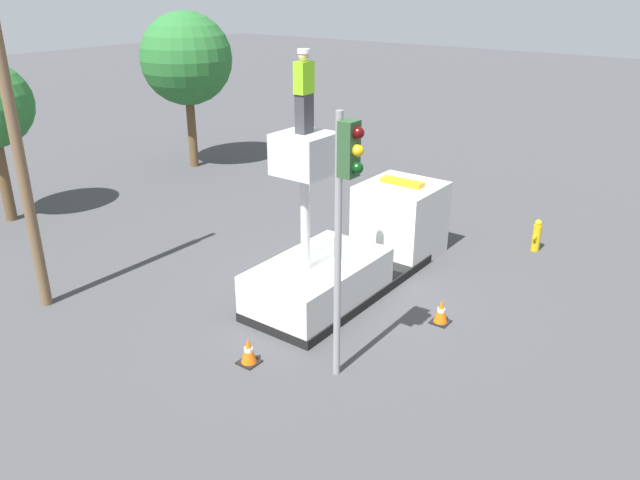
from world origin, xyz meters
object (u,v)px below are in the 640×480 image
traffic_cone_rear (249,351)px  utility_pole (15,135)px  traffic_light_pole (345,199)px  fire_hydrant (537,235)px  tree_right_bg (186,59)px  bucket_truck (359,248)px  worker (304,92)px  traffic_cone_curbside (441,312)px

traffic_cone_rear → utility_pole: bearing=100.7°
traffic_light_pole → utility_pole: 7.87m
fire_hydrant → tree_right_bg: 15.47m
bucket_truck → fire_hydrant: (4.79, -3.15, -0.44)m
fire_hydrant → tree_right_bg: size_ratio=0.15×
traffic_cone_rear → fire_hydrant: bearing=-16.5°
fire_hydrant → traffic_cone_rear: bearing=163.5°
worker → traffic_cone_rear: (-2.41, -0.35, -5.00)m
worker → fire_hydrant: 9.10m
traffic_light_pole → traffic_cone_rear: bearing=113.8°
traffic_cone_rear → bucket_truck: bearing=4.2°
bucket_truck → tree_right_bg: (5.03, 11.80, 3.56)m
worker → traffic_cone_rear: worker is taller
tree_right_bg → utility_pole: bearing=-149.6°
bucket_truck → utility_pole: size_ratio=0.87×
traffic_cone_rear → traffic_cone_curbside: 4.64m
traffic_cone_rear → utility_pole: utility_pole is taller
bucket_truck → traffic_light_pole: bearing=-150.7°
traffic_cone_curbside → tree_right_bg: size_ratio=0.10×
traffic_cone_curbside → tree_right_bg: (5.77, 14.61, 4.19)m
traffic_light_pole → traffic_cone_rear: size_ratio=9.03×
traffic_light_pole → traffic_cone_curbside: size_ratio=8.86×
tree_right_bg → worker: bearing=-121.7°
traffic_light_pole → tree_right_bg: (8.89, 13.97, 0.67)m
traffic_cone_curbside → tree_right_bg: 16.26m
bucket_truck → utility_pole: 8.61m
worker → traffic_light_pole: worker is taller
traffic_cone_curbside → worker: bearing=118.4°
bucket_truck → tree_right_bg: bearing=66.9°
bucket_truck → traffic_light_pole: 5.29m
bucket_truck → fire_hydrant: bearing=-33.3°
traffic_cone_rear → tree_right_bg: bearing=51.4°
tree_right_bg → utility_pole: (-10.79, -6.34, -0.22)m
traffic_light_pole → traffic_cone_curbside: traffic_light_pole is taller
bucket_truck → traffic_cone_curbside: 2.98m
fire_hydrant → worker: bearing=155.9°
traffic_light_pole → fire_hydrant: bearing=-6.5°
worker → utility_pole: utility_pole is taller
traffic_cone_rear → tree_right_bg: tree_right_bg is taller
traffic_light_pole → bucket_truck: bearing=29.3°
fire_hydrant → traffic_cone_curbside: 5.54m
traffic_cone_rear → worker: bearing=8.2°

